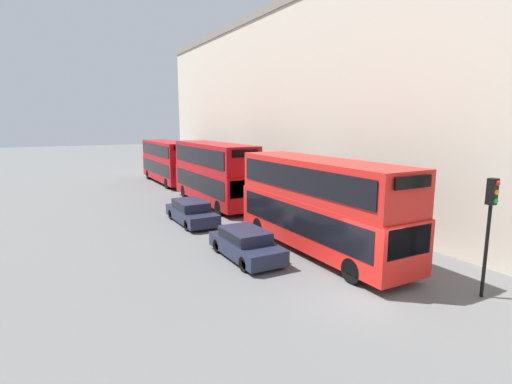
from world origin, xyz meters
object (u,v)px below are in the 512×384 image
(pedestrian, at_px, (368,237))
(car_dark_sedan, at_px, (246,243))
(bus_second_in_queue, at_px, (214,171))
(traffic_light, at_px, (490,213))
(car_hatchback, at_px, (191,211))
(bus_leading, at_px, (319,202))
(bus_third_in_queue, at_px, (168,160))

(pedestrian, bearing_deg, car_dark_sedan, 159.49)
(bus_second_in_queue, xyz_separation_m, traffic_light, (2.06, -19.34, 0.53))
(car_hatchback, relative_size, traffic_light, 1.13)
(traffic_light, bearing_deg, pedestrian, 90.31)
(bus_second_in_queue, bearing_deg, bus_leading, -90.00)
(traffic_light, distance_m, pedestrian, 6.00)
(traffic_light, height_order, pedestrian, traffic_light)
(bus_second_in_queue, relative_size, pedestrian, 6.27)
(car_dark_sedan, height_order, pedestrian, pedestrian)
(bus_leading, xyz_separation_m, bus_third_in_queue, (0.00, 24.49, -0.13))
(car_dark_sedan, bearing_deg, traffic_light, -54.25)
(bus_second_in_queue, xyz_separation_m, car_dark_sedan, (-3.40, -11.76, -1.78))
(bus_leading, height_order, bus_second_in_queue, bus_second_in_queue)
(bus_leading, relative_size, pedestrian, 6.37)
(bus_leading, distance_m, car_dark_sedan, 3.90)
(bus_leading, relative_size, car_hatchback, 2.21)
(bus_second_in_queue, distance_m, car_dark_sedan, 12.37)
(bus_second_in_queue, height_order, car_hatchback, bus_second_in_queue)
(bus_leading, distance_m, pedestrian, 2.88)
(bus_third_in_queue, bearing_deg, car_hatchback, -101.70)
(car_hatchback, bearing_deg, pedestrian, -59.59)
(car_hatchback, bearing_deg, car_dark_sedan, -90.00)
(car_hatchback, distance_m, pedestrian, 10.72)
(car_hatchback, bearing_deg, bus_second_in_queue, 53.19)
(bus_second_in_queue, height_order, pedestrian, bus_second_in_queue)
(bus_third_in_queue, height_order, traffic_light, traffic_light)
(bus_third_in_queue, xyz_separation_m, car_hatchback, (-3.40, -16.42, -1.56))
(bus_leading, height_order, car_hatchback, bus_leading)
(bus_third_in_queue, distance_m, traffic_light, 31.30)
(bus_leading, xyz_separation_m, car_dark_sedan, (-3.40, 0.85, -1.72))
(car_hatchback, xyz_separation_m, traffic_light, (5.46, -14.80, 2.30))
(bus_third_in_queue, distance_m, pedestrian, 25.80)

